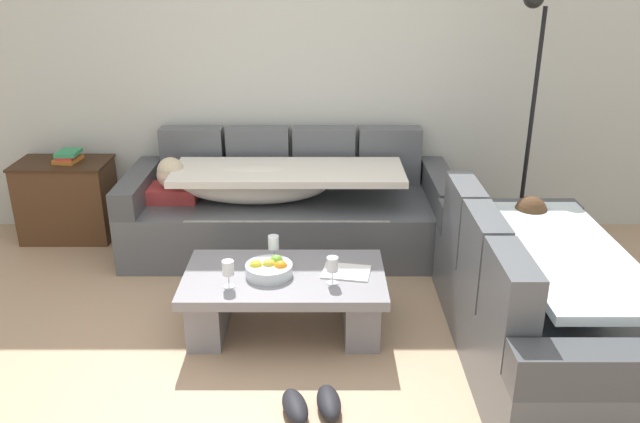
% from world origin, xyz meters
% --- Properties ---
extents(ground_plane, '(14.00, 14.00, 0.00)m').
position_xyz_m(ground_plane, '(0.00, 0.00, 0.00)').
color(ground_plane, tan).
extents(back_wall, '(9.00, 0.10, 2.70)m').
position_xyz_m(back_wall, '(0.00, 2.15, 1.35)').
color(back_wall, '#B9BBB2').
rests_on(back_wall, ground_plane).
extents(couch_along_wall, '(2.47, 0.92, 0.88)m').
position_xyz_m(couch_along_wall, '(0.03, 1.63, 0.33)').
color(couch_along_wall, '#52555A').
rests_on(couch_along_wall, ground_plane).
extents(couch_near_window, '(0.92, 1.88, 0.88)m').
position_xyz_m(couch_near_window, '(1.54, 0.16, 0.34)').
color(couch_near_window, '#52555A').
rests_on(couch_near_window, ground_plane).
extents(coffee_table, '(1.20, 0.68, 0.38)m').
position_xyz_m(coffee_table, '(0.09, 0.44, 0.24)').
color(coffee_table, gray).
rests_on(coffee_table, ground_plane).
extents(fruit_bowl, '(0.28, 0.28, 0.10)m').
position_xyz_m(fruit_bowl, '(0.00, 0.43, 0.42)').
color(fruit_bowl, silver).
rests_on(fruit_bowl, coffee_table).
extents(wine_glass_near_left, '(0.07, 0.07, 0.17)m').
position_xyz_m(wine_glass_near_left, '(-0.22, 0.28, 0.50)').
color(wine_glass_near_left, silver).
rests_on(wine_glass_near_left, coffee_table).
extents(wine_glass_near_right, '(0.07, 0.07, 0.17)m').
position_xyz_m(wine_glass_near_right, '(0.37, 0.33, 0.50)').
color(wine_glass_near_right, silver).
rests_on(wine_glass_near_right, coffee_table).
extents(wine_glass_far_back, '(0.07, 0.07, 0.17)m').
position_xyz_m(wine_glass_far_back, '(0.02, 0.63, 0.50)').
color(wine_glass_far_back, silver).
rests_on(wine_glass_far_back, coffee_table).
extents(open_magazine, '(0.31, 0.26, 0.01)m').
position_xyz_m(open_magazine, '(0.46, 0.46, 0.39)').
color(open_magazine, white).
rests_on(open_magazine, coffee_table).
extents(side_cabinet, '(0.72, 0.44, 0.64)m').
position_xyz_m(side_cabinet, '(-1.73, 1.85, 0.32)').
color(side_cabinet, '#4B2E1A').
rests_on(side_cabinet, ground_plane).
extents(book_stack_on_cabinet, '(0.19, 0.23, 0.09)m').
position_xyz_m(book_stack_on_cabinet, '(-1.68, 1.86, 0.68)').
color(book_stack_on_cabinet, '#B76623').
rests_on(book_stack_on_cabinet, side_cabinet).
extents(floor_lamp, '(0.33, 0.31, 1.95)m').
position_xyz_m(floor_lamp, '(1.81, 1.63, 1.12)').
color(floor_lamp, black).
rests_on(floor_lamp, ground_plane).
extents(pair_of_shoes, '(0.34, 0.32, 0.09)m').
position_xyz_m(pair_of_shoes, '(0.26, -0.33, 0.04)').
color(pair_of_shoes, black).
rests_on(pair_of_shoes, ground_plane).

